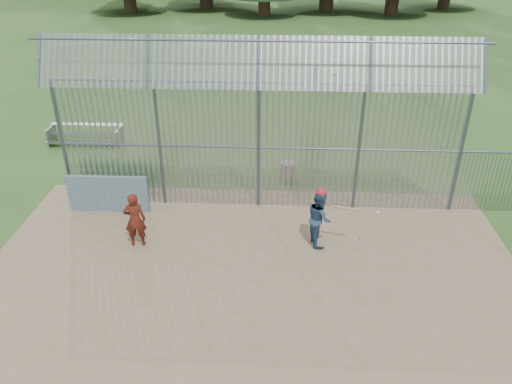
# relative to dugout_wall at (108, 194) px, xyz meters

# --- Properties ---
(ground) EXTENTS (120.00, 120.00, 0.00)m
(ground) POSITION_rel_dugout_wall_xyz_m (4.60, -2.90, -0.62)
(ground) COLOR #2D511E
(ground) RESTS_ON ground
(dirt_infield) EXTENTS (14.00, 10.00, 0.02)m
(dirt_infield) POSITION_rel_dugout_wall_xyz_m (4.60, -3.40, -0.61)
(dirt_infield) COLOR #756047
(dirt_infield) RESTS_ON ground
(dugout_wall) EXTENTS (2.50, 0.12, 1.20)m
(dugout_wall) POSITION_rel_dugout_wall_xyz_m (0.00, 0.00, 0.00)
(dugout_wall) COLOR #38566B
(dugout_wall) RESTS_ON dirt_infield
(batter) EXTENTS (0.76, 0.89, 1.62)m
(batter) POSITION_rel_dugout_wall_xyz_m (6.37, -1.44, 0.21)
(batter) COLOR navy
(batter) RESTS_ON dirt_infield
(onlooker) EXTENTS (0.64, 0.47, 1.61)m
(onlooker) POSITION_rel_dugout_wall_xyz_m (1.33, -1.77, 0.21)
(onlooker) COLOR maroon
(onlooker) RESTS_ON dirt_infield
(bg_kid_standing) EXTENTS (0.79, 0.73, 1.35)m
(bg_kid_standing) POSITION_rel_dugout_wall_xyz_m (8.45, 15.89, 0.06)
(bg_kid_standing) COLOR gray
(bg_kid_standing) RESTS_ON ground
(bg_kid_seated) EXTENTS (0.58, 0.25, 0.98)m
(bg_kid_seated) POSITION_rel_dugout_wall_xyz_m (7.22, 14.52, -0.13)
(bg_kid_seated) COLOR slate
(bg_kid_seated) RESTS_ON ground
(batting_gear) EXTENTS (1.65, 0.56, 0.54)m
(batting_gear) POSITION_rel_dugout_wall_xyz_m (6.54, -1.48, 0.91)
(batting_gear) COLOR red
(batting_gear) RESTS_ON ground
(trash_can) EXTENTS (0.56, 0.56, 0.82)m
(trash_can) POSITION_rel_dugout_wall_xyz_m (5.57, 2.27, -0.24)
(trash_can) COLOR gray
(trash_can) RESTS_ON ground
(bleacher) EXTENTS (3.00, 0.95, 0.72)m
(bleacher) POSITION_rel_dugout_wall_xyz_m (-2.57, 5.19, -0.21)
(bleacher) COLOR slate
(bleacher) RESTS_ON ground
(backstop_fence) EXTENTS (20.09, 0.81, 5.30)m
(backstop_fence) POSITION_rel_dugout_wall_xyz_m (6.41, 0.53, 1.74)
(backstop_fence) COLOR #47566B
(backstop_fence) RESTS_ON ground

